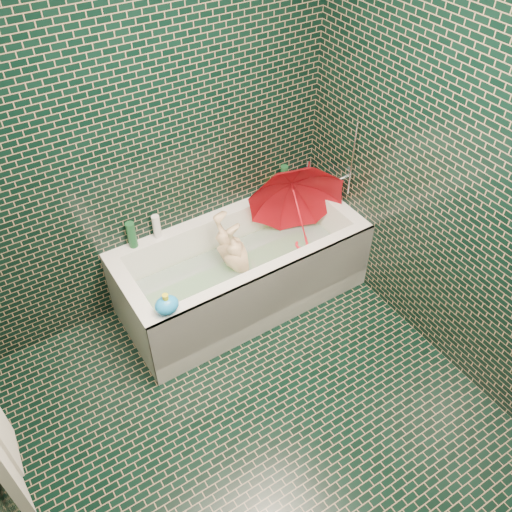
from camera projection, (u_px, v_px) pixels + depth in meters
floor at (268, 434)px, 3.18m from camera, size 2.80×2.80×0.00m
wall_back at (140, 143)px, 3.19m from camera, size 2.80×0.00×2.80m
wall_right at (478, 192)px, 2.84m from camera, size 0.00×2.80×2.80m
bathtub at (243, 277)px, 3.84m from camera, size 1.70×0.75×0.55m
bath_mat at (242, 281)px, 3.89m from camera, size 1.35×0.47×0.01m
water at (242, 267)px, 3.79m from camera, size 1.48×0.53×0.00m
faucet at (340, 176)px, 3.78m from camera, size 0.18×0.19×0.55m
child at (240, 265)px, 3.79m from camera, size 0.91×0.35×0.40m
umbrella at (299, 213)px, 3.73m from camera, size 0.98×0.98×0.83m
soap_bottle_a at (309, 179)px, 4.13m from camera, size 0.10×0.11×0.25m
soap_bottle_b at (299, 186)px, 4.06m from camera, size 0.12×0.12×0.20m
soap_bottle_c at (301, 185)px, 4.07m from camera, size 0.17×0.17×0.17m
bottle_right_tall at (284, 178)px, 3.97m from camera, size 0.07×0.07×0.20m
bottle_right_pump at (309, 169)px, 4.07m from camera, size 0.06×0.06×0.17m
bottle_left_tall at (132, 235)px, 3.51m from camera, size 0.07×0.07×0.19m
bottle_left_short at (157, 227)px, 3.58m from camera, size 0.06×0.06×0.17m
rubber_duck at (275, 185)px, 3.99m from camera, size 0.12×0.08×0.10m
bath_toy at (167, 305)px, 3.11m from camera, size 0.16×0.14×0.14m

